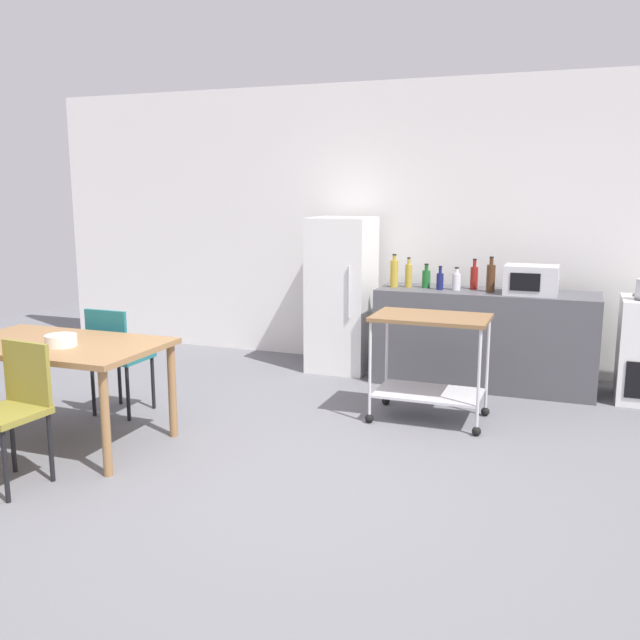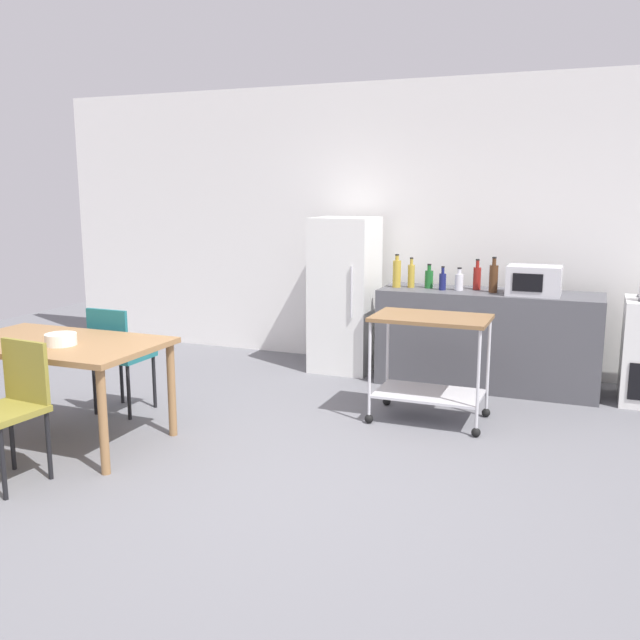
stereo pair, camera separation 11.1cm
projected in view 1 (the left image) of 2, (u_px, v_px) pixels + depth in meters
The scene contains 17 objects.
ground_plane at pixel (287, 476), 4.50m from camera, with size 12.00×12.00×0.00m, color slate.
back_wall at pixel (408, 226), 7.17m from camera, with size 8.40×0.12×2.90m, color white.
kitchen_counter at pixel (485, 338), 6.49m from camera, with size 2.00×0.64×0.90m, color #4C4C51.
dining_table at pixel (58, 353), 4.97m from camera, with size 1.50×0.90×0.75m.
chair_teal at pixel (117, 353), 5.62m from camera, with size 0.41×0.41×0.89m.
chair_olive at pixel (14, 404), 4.30m from camera, with size 0.44×0.44×0.89m.
refrigerator at pixel (342, 295), 7.03m from camera, with size 0.60×0.63×1.55m.
kitchen_cart at pixel (430, 350), 5.49m from camera, with size 0.91×0.57×0.85m.
bottle_sparkling_water at pixel (394, 273), 6.64m from camera, with size 0.08×0.08×0.32m.
bottle_sesame_oil at pixel (409, 275), 6.63m from camera, with size 0.07×0.07×0.29m.
bottle_vinegar at pixel (426, 278), 6.60m from camera, with size 0.08×0.08×0.23m.
bottle_soda at pixel (440, 280), 6.48m from camera, with size 0.07×0.07×0.22m.
bottle_soy_sauce at pixel (456, 281), 6.46m from camera, with size 0.08×0.08×0.21m.
bottle_olive_oil at pixel (474, 277), 6.50m from camera, with size 0.07×0.07×0.29m.
bottle_hot_sauce at pixel (491, 277), 6.33m from camera, with size 0.08×0.08×0.32m.
microwave at pixel (531, 280), 6.18m from camera, with size 0.46×0.35×0.26m.
fruit_bowl at pixel (61, 340), 4.83m from camera, with size 0.22×0.22×0.08m, color white.
Camera 1 is at (1.68, -3.89, 1.83)m, focal length 38.99 mm.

